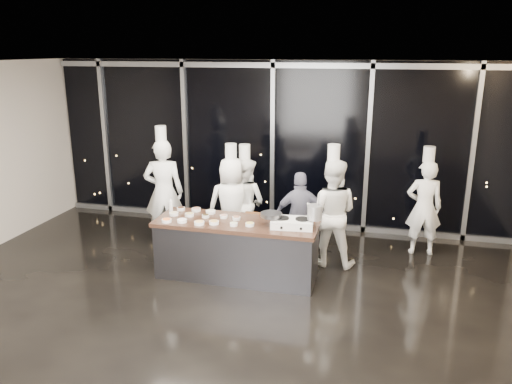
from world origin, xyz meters
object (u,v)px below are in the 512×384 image
Objects in this scene: stove at (292,223)px; frying_pan at (271,215)px; guest at (300,216)px; stock_pot at (315,212)px; chef_side at (424,206)px; chef_center at (245,202)px; chef_left at (232,204)px; demo_counter at (237,249)px; chef_right at (331,212)px; chef_far_left at (164,191)px.

stove is 1.13× the size of frying_pan.
frying_pan is 1.05m from guest.
stock_pot is 0.11× the size of chef_side.
chef_center is 1.23× the size of guest.
chef_side is at bearing -172.29° from guest.
stove is 0.34× the size of chef_left.
demo_counter is 1.65× the size of guest.
stock_pot is 1.91m from chef_center.
chef_right is at bearing 79.81° from stock_pot.
guest reaches higher than stock_pot.
chef_center is 1.10m from guest.
chef_far_left is (-2.82, 1.06, -0.18)m from stock_pot.
chef_far_left is at bearing 30.23° from chef_center.
chef_left reaches higher than chef_center.
stove is 3.01× the size of stock_pot.
chef_side is at bearing 35.42° from stove.
chef_right reaches higher than chef_center.
frying_pan is 0.26× the size of chef_far_left.
chef_side reaches higher than stock_pot.
guest is (-0.03, 0.94, -0.22)m from stove.
stock_pot is at bearing -1.68° from demo_counter.
chef_left is 0.95× the size of chef_right.
stove reaches higher than demo_counter.
chef_side reaches higher than demo_counter.
frying_pan is 1.52m from chef_center.
stove is 0.99m from chef_right.
chef_far_left is at bearing 147.78° from frying_pan.
chef_center is 0.93× the size of chef_right.
stock_pot reaches higher than frying_pan.
chef_side is at bearing -150.52° from chef_center.
chef_center is at bearing -140.65° from chef_left.
stove is 1.68m from chef_center.
stove is 2.59m from chef_side.
frying_pan is at bearing 110.27° from chef_left.
chef_side is (4.44, 0.63, -0.13)m from chef_far_left.
chef_side reaches higher than guest.
chef_left is 1.03× the size of chef_center.
chef_left is at bearing 5.59° from chef_side.
demo_counter is 0.82m from frying_pan.
guest reaches higher than frying_pan.
stove is at bearing 151.35° from chef_center.
chef_center is at bearing -13.11° from chef_right.
chef_center is (-1.07, 1.29, -0.15)m from stove.
chef_left reaches higher than frying_pan.
chef_center is at bearing -31.73° from guest.
chef_left is (-1.23, 1.01, -0.12)m from stove.
chef_left is (-0.37, 0.96, 0.39)m from demo_counter.
chef_left reaches higher than demo_counter.
chef_right is at bearing 154.03° from chef_left.
chef_side is at bearing 30.53° from demo_counter.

